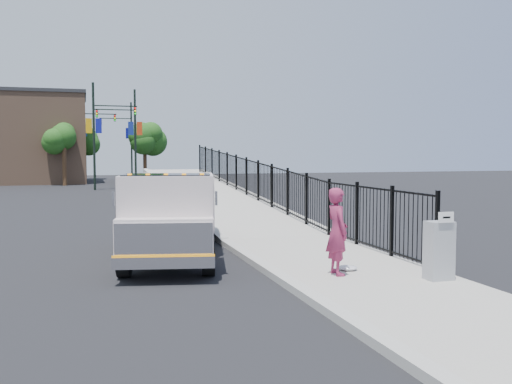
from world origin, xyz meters
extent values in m
plane|color=black|center=(0.00, 0.00, 0.00)|extent=(120.00, 120.00, 0.00)
cube|color=#9E998E|center=(1.93, -2.00, 0.06)|extent=(3.55, 12.00, 0.12)
cube|color=#ADAAA3|center=(0.00, -2.00, 0.08)|extent=(0.30, 12.00, 0.16)
cube|color=#9E998E|center=(2.12, 16.00, 0.00)|extent=(3.95, 24.06, 3.19)
cube|color=black|center=(3.55, 12.00, 0.90)|extent=(0.10, 28.00, 1.80)
cube|color=black|center=(-1.80, 2.43, 0.50)|extent=(2.12, 6.20, 0.20)
cube|color=silver|center=(-2.21, 0.39, 1.40)|extent=(2.48, 2.37, 1.81)
cube|color=silver|center=(-2.44, -0.71, 0.95)|extent=(2.21, 1.05, 0.90)
cube|color=silver|center=(-2.51, -1.04, 0.95)|extent=(2.05, 0.49, 0.77)
cube|color=silver|center=(-2.52, -1.11, 0.50)|extent=(2.16, 0.59, 0.25)
cube|color=orange|center=(-2.52, -1.11, 0.63)|extent=(2.13, 0.48, 0.05)
cube|color=black|center=(-2.26, 0.17, 1.94)|extent=(2.18, 1.55, 0.77)
cube|color=silver|center=(-1.56, 3.58, 1.40)|extent=(2.88, 4.15, 1.54)
cube|color=silver|center=(-3.50, -0.27, 1.81)|extent=(0.06, 0.06, 0.32)
cube|color=silver|center=(-1.29, -0.72, 1.81)|extent=(0.06, 0.06, 0.32)
cube|color=orange|center=(-3.12, 0.02, 2.32)|extent=(0.10, 0.09, 0.05)
cube|color=orange|center=(-2.72, -0.06, 2.32)|extent=(0.10, 0.09, 0.05)
cube|color=orange|center=(-2.32, -0.14, 2.32)|extent=(0.10, 0.09, 0.05)
cube|color=orange|center=(-1.92, -0.22, 2.32)|extent=(0.10, 0.09, 0.05)
cube|color=orange|center=(-1.53, -0.30, 2.32)|extent=(0.10, 0.09, 0.05)
cylinder|color=black|center=(-3.27, -0.04, 0.45)|extent=(0.46, 0.94, 0.90)
cylinder|color=black|center=(-1.41, -0.42, 0.45)|extent=(0.46, 0.94, 0.90)
cylinder|color=black|center=(-2.38, 4.30, 0.45)|extent=(0.46, 0.94, 0.90)
cylinder|color=black|center=(-0.52, 3.92, 0.45)|extent=(0.46, 0.94, 0.90)
cylinder|color=black|center=(-2.18, 5.27, 0.45)|extent=(0.46, 0.94, 0.90)
cylinder|color=black|center=(-0.32, 4.89, 0.45)|extent=(0.46, 0.94, 0.90)
imported|color=#8A254A|center=(1.24, -1.65, 1.09)|extent=(0.47, 0.71, 1.93)
cube|color=gray|center=(3.10, -2.74, 0.75)|extent=(0.55, 0.40, 1.25)
cube|color=white|center=(3.10, -2.96, 1.48)|extent=(0.35, 0.04, 0.22)
ellipsoid|color=silver|center=(1.67, -1.29, 0.18)|extent=(0.44, 0.44, 0.11)
cylinder|color=black|center=(-3.43, 31.19, 4.00)|extent=(0.18, 0.18, 8.00)
cube|color=black|center=(-1.83, 31.19, 6.30)|extent=(3.20, 0.08, 0.08)
cube|color=black|center=(-0.39, 31.19, 5.95)|extent=(0.18, 0.22, 0.60)
cube|color=navy|center=(-3.08, 31.19, 4.80)|extent=(0.45, 0.04, 1.10)
cube|color=#D99A0A|center=(-3.78, 31.19, 4.80)|extent=(0.45, 0.04, 1.10)
cylinder|color=black|center=(-0.08, 35.13, 4.00)|extent=(0.18, 0.18, 8.00)
cube|color=black|center=(-1.68, 35.13, 6.30)|extent=(3.20, 0.08, 0.08)
cube|color=black|center=(-3.12, 35.13, 5.95)|extent=(0.18, 0.22, 0.60)
cube|color=red|center=(0.27, 35.13, 4.80)|extent=(0.45, 0.04, 1.10)
cube|color=navy|center=(-0.43, 35.13, 4.80)|extent=(0.45, 0.04, 1.10)
cylinder|color=black|center=(-4.46, 40.84, 4.00)|extent=(0.18, 0.18, 8.00)
cube|color=black|center=(-2.86, 40.84, 6.30)|extent=(3.20, 0.08, 0.08)
cube|color=black|center=(-1.42, 40.84, 5.95)|extent=(0.18, 0.22, 0.60)
cube|color=navy|center=(-4.11, 40.84, 4.80)|extent=(0.45, 0.04, 1.10)
cube|color=orange|center=(-4.81, 40.84, 4.80)|extent=(0.45, 0.04, 1.10)
cylinder|color=black|center=(0.56, 47.48, 4.00)|extent=(0.18, 0.18, 8.00)
cube|color=black|center=(-1.04, 47.48, 6.30)|extent=(3.20, 0.08, 0.08)
cube|color=black|center=(-2.48, 47.48, 5.95)|extent=(0.18, 0.22, 0.60)
cube|color=#C86A28|center=(0.91, 47.48, 4.80)|extent=(0.45, 0.04, 1.10)
cube|color=navy|center=(0.21, 47.48, 4.80)|extent=(0.45, 0.04, 1.10)
cylinder|color=#382314|center=(-5.79, 37.94, 1.60)|extent=(0.36, 0.36, 3.20)
sphere|color=#194714|center=(-5.79, 37.94, 4.00)|extent=(2.30, 2.30, 2.30)
cylinder|color=#382314|center=(1.27, 40.96, 1.60)|extent=(0.36, 0.36, 3.20)
sphere|color=#194714|center=(1.27, 40.96, 4.00)|extent=(2.50, 2.50, 2.50)
cylinder|color=#382314|center=(-4.13, 48.82, 1.60)|extent=(0.36, 0.36, 3.20)
sphere|color=#194714|center=(-4.13, 48.82, 4.00)|extent=(2.80, 2.80, 2.80)
cube|color=#8C664C|center=(-9.00, 44.00, 4.00)|extent=(10.00, 10.00, 8.00)
camera|label=1|loc=(-4.07, -13.11, 2.83)|focal=40.00mm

